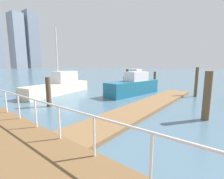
% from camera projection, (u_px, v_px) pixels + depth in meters
% --- Properties ---
extents(ground_plane, '(300.00, 300.00, 0.00)m').
position_uv_depth(ground_plane, '(25.00, 97.00, 13.59)').
color(ground_plane, slate).
extents(floating_dock, '(14.24, 2.00, 0.18)m').
position_uv_depth(floating_dock, '(148.00, 105.00, 10.29)').
color(floating_dock, olive).
rests_on(floating_dock, ground_plane).
extents(boardwalk_railing, '(0.06, 27.49, 1.08)m').
position_uv_depth(boardwalk_railing, '(94.00, 125.00, 3.83)').
color(boardwalk_railing, white).
rests_on(boardwalk_railing, boardwalk).
extents(dock_piling_0, '(0.30, 0.30, 1.95)m').
position_uv_depth(dock_piling_0, '(155.00, 79.00, 20.05)').
color(dock_piling_0, brown).
rests_on(dock_piling_0, ground_plane).
extents(dock_piling_1, '(0.32, 0.32, 1.96)m').
position_uv_depth(dock_piling_1, '(48.00, 92.00, 10.16)').
color(dock_piling_1, brown).
rests_on(dock_piling_1, ground_plane).
extents(dock_piling_2, '(0.25, 0.25, 2.57)m').
position_uv_depth(dock_piling_2, '(196.00, 82.00, 13.41)').
color(dock_piling_2, brown).
rests_on(dock_piling_2, ground_plane).
extents(dock_piling_3, '(0.35, 0.35, 2.44)m').
position_uv_depth(dock_piling_3, '(207.00, 96.00, 7.59)').
color(dock_piling_3, brown).
rests_on(dock_piling_3, ground_plane).
extents(dock_piling_4, '(0.29, 0.29, 2.33)m').
position_uv_depth(dock_piling_4, '(127.00, 80.00, 16.85)').
color(dock_piling_4, brown).
rests_on(dock_piling_4, ground_plane).
extents(moored_boat_0, '(6.22, 2.49, 2.14)m').
position_uv_depth(moored_boat_0, '(134.00, 86.00, 14.58)').
color(moored_boat_0, '#1E6B8C').
rests_on(moored_boat_0, ground_plane).
extents(moored_boat_1, '(4.70, 2.36, 2.24)m').
position_uv_depth(moored_boat_1, '(135.00, 78.00, 22.56)').
color(moored_boat_1, navy).
rests_on(moored_boat_1, ground_plane).
extents(moored_boat_4, '(7.46, 3.03, 6.21)m').
position_uv_depth(moored_boat_4, '(60.00, 86.00, 15.09)').
color(moored_boat_4, beige).
rests_on(moored_boat_4, ground_plane).
extents(skyline_tower_6, '(11.71, 13.81, 54.45)m').
position_uv_depth(skyline_tower_6, '(17.00, 41.00, 156.03)').
color(skyline_tower_6, gray).
rests_on(skyline_tower_6, ground_plane).
extents(skyline_tower_7, '(12.45, 11.93, 59.87)m').
position_uv_depth(skyline_tower_7, '(32.00, 41.00, 167.22)').
color(skyline_tower_7, slate).
rests_on(skyline_tower_7, ground_plane).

